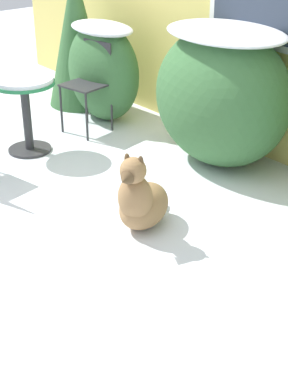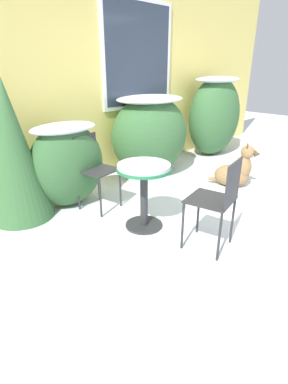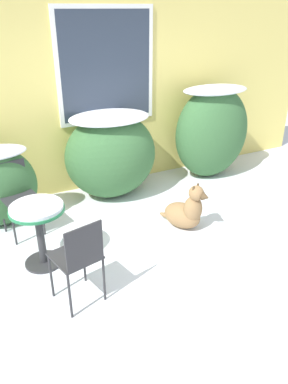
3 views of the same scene
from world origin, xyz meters
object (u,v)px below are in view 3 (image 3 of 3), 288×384
(patio_table, at_px, (38,221))
(patio_chair_near_table, at_px, (17,194))
(dog, at_px, (186,212))
(patio_chair_far_side, at_px, (79,257))

(patio_table, bearing_deg, patio_chair_near_table, 95.45)
(patio_chair_near_table, relative_size, dog, 1.35)
(patio_table, bearing_deg, dog, -2.70)
(patio_chair_near_table, height_order, dog, patio_chair_near_table)
(patio_table, height_order, patio_chair_near_table, patio_chair_near_table)
(patio_chair_near_table, bearing_deg, patio_table, -95.22)
(patio_table, relative_size, patio_chair_near_table, 0.80)
(patio_chair_far_side, xyz_separation_m, dog, (1.64, 0.70, -0.30))
(patio_table, distance_m, patio_chair_far_side, 0.81)
(patio_table, height_order, dog, patio_table)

